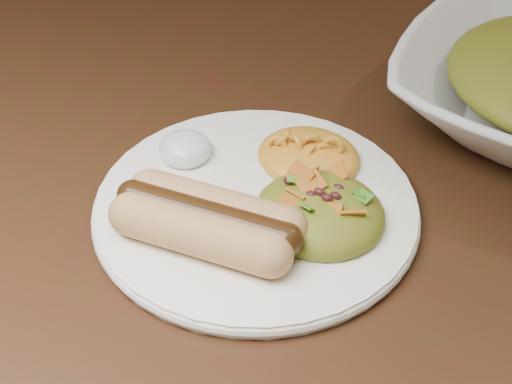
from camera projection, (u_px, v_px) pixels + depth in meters
The scene contains 6 objects.
table at pixel (164, 227), 0.75m from camera, with size 1.60×0.90×0.75m.
plate at pixel (256, 208), 0.62m from camera, with size 0.26×0.26×0.01m, color white.
hotdog at pixel (207, 220), 0.58m from camera, with size 0.13×0.08×0.03m.
mac_and_cheese at pixel (309, 145), 0.65m from camera, with size 0.09×0.08×0.03m, color gold.
sour_cream at pixel (185, 144), 0.65m from camera, with size 0.04×0.04×0.03m, color silver.
taco_salad at pixel (320, 203), 0.59m from camera, with size 0.10×0.10×0.04m.
Camera 1 is at (0.35, -0.43, 1.17)m, focal length 55.00 mm.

